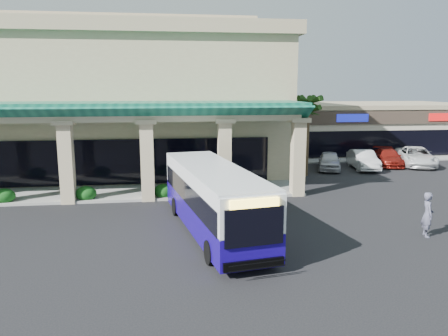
{
  "coord_description": "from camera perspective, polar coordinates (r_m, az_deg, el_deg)",
  "views": [
    {
      "loc": [
        -1.97,
        -20.05,
        6.54
      ],
      "look_at": [
        1.2,
        3.17,
        2.2
      ],
      "focal_mm": 35.0,
      "sensor_mm": 36.0,
      "label": 1
    }
  ],
  "objects": [
    {
      "name": "ground",
      "position": [
        21.18,
        -2.08,
        -7.5
      ],
      "size": [
        110.0,
        110.0,
        0.0
      ],
      "primitive_type": "plane",
      "color": "black"
    },
    {
      "name": "main_building",
      "position": [
        36.56,
        -17.47,
        8.66
      ],
      "size": [
        30.8,
        14.8,
        11.35
      ],
      "primitive_type": null,
      "color": "#BEAF87",
      "rests_on": "ground"
    },
    {
      "name": "arcade",
      "position": [
        27.76,
        -20.26,
        2.2
      ],
      "size": [
        30.0,
        6.2,
        5.7
      ],
      "primitive_type": null,
      "color": "#0F5A47",
      "rests_on": "ground"
    },
    {
      "name": "strip_mall",
      "position": [
        48.54,
        16.62,
        5.22
      ],
      "size": [
        22.5,
        12.5,
        4.9
      ],
      "primitive_type": null,
      "color": "beige",
      "rests_on": "ground"
    },
    {
      "name": "palm_0",
      "position": [
        32.93,
        10.84,
        4.66
      ],
      "size": [
        2.4,
        2.4,
        6.6
      ],
      "primitive_type": null,
      "color": "#17380E",
      "rests_on": "ground"
    },
    {
      "name": "palm_1",
      "position": [
        36.11,
        10.82,
        4.52
      ],
      "size": [
        2.4,
        2.4,
        5.8
      ],
      "primitive_type": null,
      "color": "#17380E",
      "rests_on": "ground"
    },
    {
      "name": "broadleaf_tree",
      "position": [
        40.39,
        5.85,
        4.56
      ],
      "size": [
        2.6,
        2.6,
        4.81
      ],
      "primitive_type": null,
      "color": "#0F4210",
      "rests_on": "ground"
    },
    {
      "name": "transit_bus",
      "position": [
        19.82,
        -1.42,
        -4.22
      ],
      "size": [
        4.24,
        11.05,
        3.01
      ],
      "primitive_type": null,
      "rotation": [
        0.0,
        0.0,
        0.16
      ],
      "color": "#170682",
      "rests_on": "ground"
    },
    {
      "name": "pedestrian",
      "position": [
        21.39,
        25.05,
        -5.52
      ],
      "size": [
        0.65,
        0.83,
        2.01
      ],
      "primitive_type": "imported",
      "rotation": [
        0.0,
        0.0,
        1.32
      ],
      "color": "#53546A",
      "rests_on": "ground"
    },
    {
      "name": "car_silver",
      "position": [
        36.1,
        13.6,
        0.93
      ],
      "size": [
        3.06,
        4.58,
        1.45
      ],
      "primitive_type": "imported",
      "rotation": [
        0.0,
        0.0,
        -0.35
      ],
      "color": "silver",
      "rests_on": "ground"
    },
    {
      "name": "car_white",
      "position": [
        37.09,
        17.72,
        1.03
      ],
      "size": [
        2.3,
        4.83,
        1.53
      ],
      "primitive_type": "imported",
      "rotation": [
        0.0,
        0.0,
        -0.15
      ],
      "color": "silver",
      "rests_on": "ground"
    },
    {
      "name": "car_red",
      "position": [
        39.57,
        20.63,
        1.31
      ],
      "size": [
        3.08,
        5.07,
        1.37
      ],
      "primitive_type": "imported",
      "rotation": [
        0.0,
        0.0,
        -0.26
      ],
      "color": "maroon",
      "rests_on": "ground"
    },
    {
      "name": "car_gray",
      "position": [
        40.29,
        23.74,
        1.39
      ],
      "size": [
        4.24,
        6.21,
        1.58
      ],
      "primitive_type": "imported",
      "rotation": [
        0.0,
        0.0,
        -0.31
      ],
      "color": "white",
      "rests_on": "ground"
    }
  ]
}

